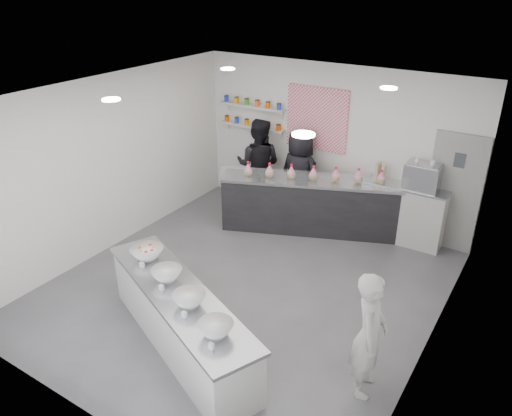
{
  "coord_description": "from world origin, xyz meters",
  "views": [
    {
      "loc": [
        3.63,
        -5.4,
        4.51
      ],
      "look_at": [
        -0.07,
        0.4,
        1.2
      ],
      "focal_mm": 35.0,
      "sensor_mm": 36.0,
      "label": 1
    }
  ],
  "objects": [
    {
      "name": "preserve_jars",
      "position": [
        -1.75,
        2.88,
        1.88
      ],
      "size": [
        1.45,
        0.1,
        0.56
      ],
      "primitive_type": null,
      "color": "#FA5800",
      "rests_on": "jar_shelf_lower"
    },
    {
      "name": "jar_shelf_lower",
      "position": [
        -1.75,
        2.9,
        1.6
      ],
      "size": [
        1.45,
        0.22,
        0.04
      ],
      "primitive_type": "cube",
      "color": "silver",
      "rests_on": "back_wall"
    },
    {
      "name": "cookie_bags",
      "position": [
        -0.0,
        2.23,
        1.18
      ],
      "size": [
        2.43,
        1.13,
        0.28
      ],
      "primitive_type": null,
      "rotation": [
        0.0,
        0.0,
        0.39
      ],
      "color": "pink",
      "rests_on": "back_bar"
    },
    {
      "name": "downlight_0",
      "position": [
        -1.4,
        -1.0,
        2.98
      ],
      "size": [
        0.24,
        0.24,
        0.02
      ],
      "primitive_type": "cylinder",
      "color": "white",
      "rests_on": "ceiling"
    },
    {
      "name": "pattern_panel",
      "position": [
        -0.35,
        2.98,
        1.95
      ],
      "size": [
        1.25,
        0.03,
        1.2
      ],
      "primitive_type": "cube",
      "color": "#ED3460",
      "rests_on": "back_wall"
    },
    {
      "name": "downlight_3",
      "position": [
        1.4,
        1.6,
        2.98
      ],
      "size": [
        0.24,
        0.24,
        0.02
      ],
      "primitive_type": "cylinder",
      "color": "white",
      "rests_on": "ceiling"
    },
    {
      "name": "ceiling",
      "position": [
        0.0,
        0.0,
        3.0
      ],
      "size": [
        6.0,
        6.0,
        0.0
      ],
      "primitive_type": "plane",
      "rotation": [
        3.14,
        0.0,
        0.0
      ],
      "color": "white",
      "rests_on": "floor"
    },
    {
      "name": "staff_left",
      "position": [
        -1.37,
        2.53,
        0.95
      ],
      "size": [
        1.09,
        0.95,
        1.91
      ],
      "primitive_type": "imported",
      "rotation": [
        0.0,
        0.0,
        3.42
      ],
      "color": "black",
      "rests_on": "floor"
    },
    {
      "name": "back_door",
      "position": [
        2.3,
        2.97,
        1.05
      ],
      "size": [
        0.88,
        0.04,
        2.1
      ],
      "primitive_type": "cube",
      "color": "gray",
      "rests_on": "floor"
    },
    {
      "name": "espresso_ledge",
      "position": [
        1.55,
        2.78,
        0.54
      ],
      "size": [
        1.45,
        0.46,
        1.08
      ],
      "primitive_type": "cube",
      "color": "#B1B1AC",
      "rests_on": "floor"
    },
    {
      "name": "left_wall",
      "position": [
        -2.75,
        0.0,
        1.5
      ],
      "size": [
        0.0,
        6.0,
        6.0
      ],
      "primitive_type": "plane",
      "rotation": [
        1.57,
        0.0,
        1.57
      ],
      "color": "white",
      "rests_on": "floor"
    },
    {
      "name": "cup_stacks",
      "position": [
        1.06,
        2.78,
        1.24
      ],
      "size": [
        0.24,
        0.24,
        0.31
      ],
      "primitive_type": null,
      "color": "tan",
      "rests_on": "espresso_ledge"
    },
    {
      "name": "staff_right",
      "position": [
        -0.48,
        2.6,
        0.91
      ],
      "size": [
        0.97,
        0.72,
        1.81
      ],
      "primitive_type": "imported",
      "rotation": [
        0.0,
        0.0,
        2.97
      ],
      "color": "black",
      "rests_on": "floor"
    },
    {
      "name": "back_wall",
      "position": [
        0.0,
        3.0,
        1.5
      ],
      "size": [
        5.5,
        0.0,
        5.5
      ],
      "primitive_type": "plane",
      "rotation": [
        1.57,
        0.0,
        0.0
      ],
      "color": "white",
      "rests_on": "floor"
    },
    {
      "name": "prep_bowls",
      "position": [
        0.02,
        -1.56,
        0.92
      ],
      "size": [
        2.36,
        1.42,
        0.16
      ],
      "primitive_type": null,
      "rotation": [
        0.0,
        0.0,
        -0.42
      ],
      "color": "white",
      "rests_on": "prep_counter"
    },
    {
      "name": "sneeze_guard",
      "position": [
        0.11,
        1.96,
        1.18
      ],
      "size": [
        3.06,
        1.28,
        0.28
      ],
      "primitive_type": "cube",
      "rotation": [
        0.0,
        0.0,
        0.39
      ],
      "color": "white",
      "rests_on": "back_bar"
    },
    {
      "name": "jar_shelf_upper",
      "position": [
        -1.75,
        2.9,
        2.02
      ],
      "size": [
        1.45,
        0.22,
        0.04
      ],
      "primitive_type": "cube",
      "color": "silver",
      "rests_on": "back_wall"
    },
    {
      "name": "prep_counter",
      "position": [
        0.02,
        -1.56,
        0.42
      ],
      "size": [
        3.1,
        1.89,
        0.84
      ],
      "primitive_type": "cube",
      "rotation": [
        0.0,
        0.0,
        -0.42
      ],
      "color": "#B1B1AC",
      "rests_on": "floor"
    },
    {
      "name": "woman_prep",
      "position": [
        2.33,
        -0.99,
        0.79
      ],
      "size": [
        0.51,
        0.65,
        1.59
      ],
      "primitive_type": "imported",
      "rotation": [
        0.0,
        0.0,
        1.82
      ],
      "color": "beige",
      "rests_on": "floor"
    },
    {
      "name": "label_cards",
      "position": [
        0.23,
        -2.04,
        0.88
      ],
      "size": [
        2.01,
        0.04,
        0.07
      ],
      "primitive_type": null,
      "color": "white",
      "rests_on": "prep_counter"
    },
    {
      "name": "floor",
      "position": [
        0.0,
        0.0,
        0.0
      ],
      "size": [
        6.0,
        6.0,
        0.0
      ],
      "primitive_type": "plane",
      "color": "#515156",
      "rests_on": "ground"
    },
    {
      "name": "espresso_machine",
      "position": [
        1.79,
        2.78,
        1.3
      ],
      "size": [
        0.59,
        0.4,
        0.45
      ],
      "primitive_type": "cube",
      "color": "#93969E",
      "rests_on": "espresso_ledge"
    },
    {
      "name": "right_wall",
      "position": [
        2.75,
        0.0,
        1.5
      ],
      "size": [
        0.0,
        6.0,
        6.0
      ],
      "primitive_type": "plane",
      "rotation": [
        1.57,
        0.0,
        -1.57
      ],
      "color": "white",
      "rests_on": "floor"
    },
    {
      "name": "back_bar",
      "position": [
        -0.0,
        2.23,
        0.52
      ],
      "size": [
        3.33,
        1.85,
        1.04
      ],
      "primitive_type": "cube",
      "rotation": [
        0.0,
        0.0,
        0.39
      ],
      "color": "black",
      "rests_on": "floor"
    },
    {
      "name": "downlight_1",
      "position": [
        1.4,
        -1.0,
        2.98
      ],
      "size": [
        0.24,
        0.24,
        0.02
      ],
      "primitive_type": "cylinder",
      "color": "white",
      "rests_on": "ceiling"
    },
    {
      "name": "downlight_2",
      "position": [
        -1.4,
        1.6,
        2.98
      ],
      "size": [
        0.24,
        0.24,
        0.02
      ],
      "primitive_type": "cylinder",
      "color": "white",
      "rests_on": "ceiling"
    }
  ]
}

